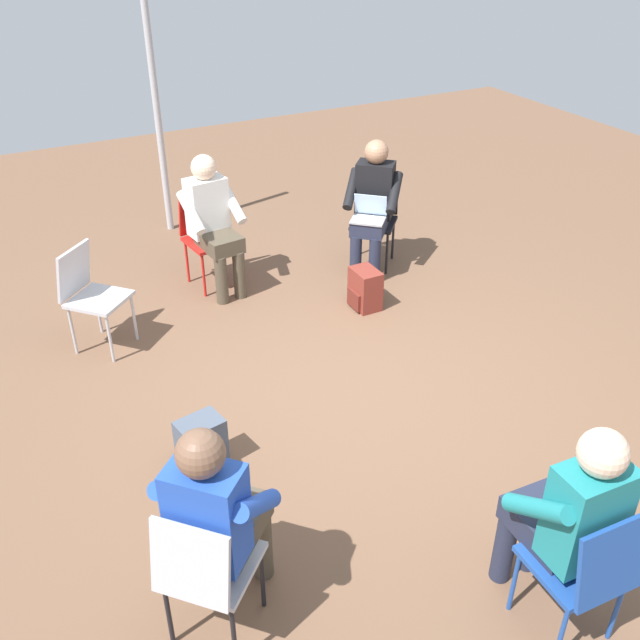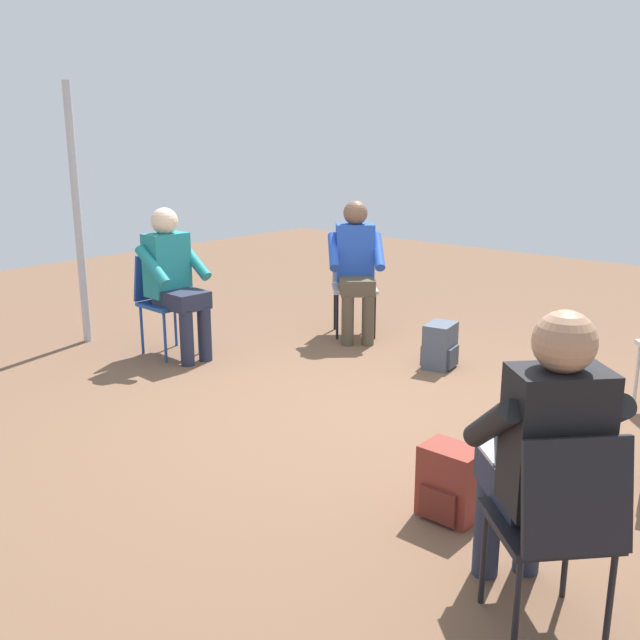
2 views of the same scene
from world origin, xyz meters
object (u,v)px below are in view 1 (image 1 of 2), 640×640
chair_northwest (90,291)px  person_in_teal (569,512)px  person_in_white (213,218)px  chair_northeast (375,214)px  person_with_laptop (373,201)px  person_in_blue (218,512)px  backpack_by_empty_chair (202,447)px  chair_north (206,232)px  backpack_near_laptop_user (365,291)px  chair_south (586,567)px  chair_southwest (205,568)px

chair_northwest → person_in_teal: 3.85m
person_in_white → chair_northeast: bearing=166.2°
person_with_laptop → person_in_white: size_ratio=1.00×
person_in_blue → backpack_by_empty_chair: bearing=123.2°
person_with_laptop → backpack_by_empty_chair: 3.08m
backpack_by_empty_chair → person_in_teal: bearing=-56.7°
chair_north → person_in_blue: bearing=64.4°
person_in_white → backpack_near_laptop_user: (1.02, -0.93, -0.54)m
chair_northwest → backpack_near_laptop_user: (2.22, -0.47, -0.34)m
chair_north → person_with_laptop: 1.56m
chair_south → person_in_white: bearing=96.3°
chair_northeast → backpack_near_laptop_user: bearing=96.4°
chair_northeast → person_in_white: size_ratio=0.69×
person_in_blue → backpack_by_empty_chair: 1.22m
chair_north → chair_northwest: (-1.17, -0.62, 0.00)m
chair_southwest → person_in_blue: 0.26m
person_with_laptop → backpack_near_laptop_user: person_with_laptop is taller
chair_south → person_in_teal: size_ratio=0.69×
person_in_white → person_in_teal: 4.02m
chair_north → person_in_white: 0.26m
chair_north → backpack_near_laptop_user: 1.55m
backpack_near_laptop_user → chair_south: bearing=-103.2°
person_in_white → person_in_blue: (-1.18, -3.26, 0.00)m
chair_north → person_with_laptop: size_ratio=0.69×
backpack_by_empty_chair → person_in_blue: bearing=-103.3°
person_in_teal → person_with_laptop: bearing=75.0°
person_with_laptop → backpack_near_laptop_user: (-0.43, -0.62, -0.53)m
chair_southwest → backpack_by_empty_chair: bearing=119.0°
chair_northeast → person_with_laptop: size_ratio=0.69×
chair_south → backpack_by_empty_chair: 2.34m
chair_northwest → chair_southwest: bearing=45.1°
chair_south → chair_southwest: (-1.56, 0.81, 0.00)m
person_with_laptop → chair_south: bearing=115.4°
backpack_by_empty_chair → chair_southwest: bearing=-107.5°
backpack_near_laptop_user → person_in_white: bearing=137.7°
chair_northwest → person_with_laptop: person_with_laptop is taller
backpack_by_empty_chair → person_with_laptop: bearing=38.4°
person_in_teal → person_in_blue: bearing=155.1°
chair_southwest → backpack_by_empty_chair: 1.28m
chair_northeast → person_in_teal: person_in_teal is taller
person_in_blue → chair_northwest: bearing=136.8°
chair_southwest → backpack_near_laptop_user: chair_southwest is taller
chair_north → chair_northwest: size_ratio=1.00×
person_in_teal → backpack_near_laptop_user: bearing=79.0°
chair_north → person_with_laptop: bearing=155.1°
chair_south → chair_northeast: bearing=74.6°
chair_south → backpack_by_empty_chair: chair_south is taller
chair_north → backpack_near_laptop_user: bearing=126.7°
person_in_blue → chair_northeast: bearing=94.8°
chair_southwest → person_in_teal: bearing=24.2°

